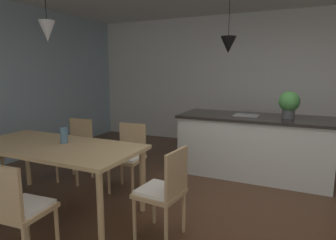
# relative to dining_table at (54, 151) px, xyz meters

# --- Properties ---
(ground_plane) EXTENTS (10.00, 8.40, 0.04)m
(ground_plane) POSITION_rel_dining_table_xyz_m (2.01, 0.61, -0.71)
(ground_plane) COLOR #4C301E
(wall_back_kitchen) EXTENTS (10.00, 0.12, 2.70)m
(wall_back_kitchen) POSITION_rel_dining_table_xyz_m (2.01, 3.87, 0.66)
(wall_back_kitchen) COLOR silver
(wall_back_kitchen) RESTS_ON ground_plane
(dining_table) EXTENTS (1.97, 0.90, 0.76)m
(dining_table) POSITION_rel_dining_table_xyz_m (0.00, 0.00, 0.00)
(dining_table) COLOR tan
(dining_table) RESTS_ON ground_plane
(chair_far_left) EXTENTS (0.42, 0.42, 0.87)m
(chair_far_left) POSITION_rel_dining_table_xyz_m (-0.45, 0.82, -0.21)
(chair_far_left) COLOR tan
(chair_far_left) RESTS_ON ground_plane
(chair_kitchen_end) EXTENTS (0.43, 0.43, 0.87)m
(chair_kitchen_end) POSITION_rel_dining_table_xyz_m (1.35, -0.00, -0.21)
(chair_kitchen_end) COLOR tan
(chair_kitchen_end) RESTS_ON ground_plane
(chair_near_right) EXTENTS (0.43, 0.43, 0.87)m
(chair_near_right) POSITION_rel_dining_table_xyz_m (0.45, -0.82, -0.21)
(chair_near_right) COLOR tan
(chair_near_right) RESTS_ON ground_plane
(chair_far_right) EXTENTS (0.43, 0.43, 0.87)m
(chair_far_right) POSITION_rel_dining_table_xyz_m (0.44, 0.82, -0.21)
(chair_far_right) COLOR tan
(chair_far_right) RESTS_ON ground_plane
(kitchen_island) EXTENTS (2.18, 0.87, 0.91)m
(kitchen_island) POSITION_rel_dining_table_xyz_m (1.83, 2.08, -0.23)
(kitchen_island) COLOR silver
(kitchen_island) RESTS_ON ground_plane
(pendant_over_table) EXTENTS (0.17, 0.17, 0.83)m
(pendant_over_table) POSITION_rel_dining_table_xyz_m (-0.08, 0.09, 1.29)
(pendant_over_table) COLOR black
(pendant_over_island_main) EXTENTS (0.23, 0.23, 0.88)m
(pendant_over_island_main) POSITION_rel_dining_table_xyz_m (1.41, 2.08, 1.25)
(pendant_over_island_main) COLOR black
(potted_plant_on_island) EXTENTS (0.29, 0.29, 0.38)m
(potted_plant_on_island) POSITION_rel_dining_table_xyz_m (2.30, 2.08, 0.43)
(potted_plant_on_island) COLOR #4C4C51
(potted_plant_on_island) RESTS_ON kitchen_island
(vase_on_dining_table) EXTENTS (0.08, 0.08, 0.18)m
(vase_on_dining_table) POSITION_rel_dining_table_xyz_m (0.05, 0.11, 0.16)
(vase_on_dining_table) COLOR slate
(vase_on_dining_table) RESTS_ON dining_table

